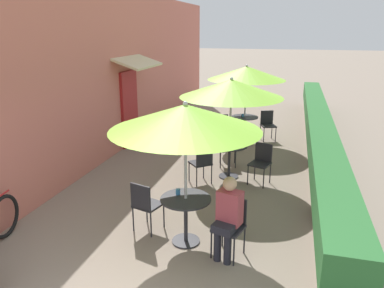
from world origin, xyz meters
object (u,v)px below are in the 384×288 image
(cafe_chair_near_left, at_px, (231,222))
(cafe_chair_near_right, at_px, (145,203))
(patio_table_mid, at_px, (229,154))
(cafe_chair_mid_left, at_px, (225,145))
(coffee_cup_far, at_px, (243,115))
(patio_umbrella_near, at_px, (185,117))
(patio_table_far, at_px, (244,123))
(cafe_chair_mid_right, at_px, (202,161))
(patio_table_near, at_px, (186,210))
(seated_patron_near_left, at_px, (228,215))
(coffee_cup_mid, at_px, (227,142))
(cafe_chair_far_right, at_px, (268,123))
(cafe_chair_mid_back, at_px, (261,160))
(patio_umbrella_far, at_px, (247,73))
(coffee_cup_near, at_px, (178,192))
(cafe_chair_far_left, at_px, (220,126))
(patio_umbrella_mid, at_px, (231,88))

(cafe_chair_near_left, distance_m, cafe_chair_near_right, 1.47)
(patio_table_mid, bearing_deg, cafe_chair_mid_left, 108.01)
(cafe_chair_near_right, height_order, coffee_cup_far, cafe_chair_near_right)
(patio_umbrella_near, bearing_deg, patio_table_mid, 86.23)
(patio_table_far, bearing_deg, cafe_chair_mid_right, -97.40)
(patio_table_near, relative_size, seated_patron_near_left, 0.62)
(patio_table_near, distance_m, patio_table_far, 5.72)
(patio_umbrella_near, distance_m, coffee_cup_mid, 3.15)
(seated_patron_near_left, xyz_separation_m, cafe_chair_far_right, (0.10, 6.29, -0.17))
(seated_patron_near_left, height_order, cafe_chair_far_right, seated_patron_near_left)
(cafe_chair_mid_back, bearing_deg, patio_table_mid, 5.99)
(patio_table_near, bearing_deg, patio_umbrella_far, 88.59)
(coffee_cup_near, distance_m, cafe_chair_far_left, 5.30)
(patio_table_near, distance_m, cafe_chair_near_right, 0.73)
(patio_table_near, distance_m, patio_umbrella_near, 1.46)
(cafe_chair_mid_right, bearing_deg, patio_table_far, 40.58)
(cafe_chair_near_left, bearing_deg, coffee_cup_near, 1.71)
(patio_umbrella_near, height_order, cafe_chair_far_left, patio_umbrella_near)
(cafe_chair_mid_left, xyz_separation_m, cafe_chair_far_right, (0.83, 2.52, 0.00))
(cafe_chair_near_left, distance_m, cafe_chair_mid_right, 2.63)
(seated_patron_near_left, distance_m, cafe_chair_near_right, 1.47)
(cafe_chair_mid_left, relative_size, patio_umbrella_far, 0.39)
(patio_table_far, bearing_deg, coffee_cup_near, -92.98)
(cafe_chair_near_right, distance_m, patio_table_mid, 2.86)
(cafe_chair_near_left, distance_m, cafe_chair_far_right, 6.19)
(cafe_chair_near_right, relative_size, patio_table_mid, 1.12)
(patio_umbrella_mid, relative_size, patio_umbrella_far, 1.00)
(coffee_cup_near, xyz_separation_m, cafe_chair_mid_left, (0.11, 3.44, -0.28))
(patio_umbrella_near, relative_size, cafe_chair_near_left, 2.57)
(patio_table_mid, bearing_deg, coffee_cup_mid, 132.87)
(patio_table_near, distance_m, seated_patron_near_left, 0.74)
(cafe_chair_mid_left, relative_size, cafe_chair_mid_back, 1.00)
(coffee_cup_near, relative_size, cafe_chair_mid_back, 0.10)
(cafe_chair_far_left, bearing_deg, patio_umbrella_far, 5.99)
(cafe_chair_near_right, relative_size, patio_table_far, 1.12)
(coffee_cup_far, bearing_deg, patio_table_far, 52.45)
(cafe_chair_mid_back, distance_m, patio_umbrella_far, 3.46)
(coffee_cup_mid, bearing_deg, patio_table_mid, -47.13)
(coffee_cup_near, distance_m, coffee_cup_far, 5.55)
(cafe_chair_near_right, xyz_separation_m, coffee_cup_near, (0.57, -0.03, 0.28))
(cafe_chair_mid_right, distance_m, patio_umbrella_far, 3.76)
(patio_umbrella_near, height_order, patio_umbrella_mid, same)
(seated_patron_near_left, relative_size, cafe_chair_near_right, 1.44)
(coffee_cup_near, bearing_deg, coffee_cup_mid, 84.48)
(cafe_chair_far_left, bearing_deg, seated_patron_near_left, -99.81)
(coffee_cup_mid, relative_size, patio_umbrella_far, 0.04)
(seated_patron_near_left, xyz_separation_m, patio_table_far, (-0.55, 5.95, -0.14))
(patio_umbrella_near, height_order, cafe_chair_mid_right, patio_umbrella_near)
(coffee_cup_near, distance_m, coffee_cup_mid, 2.83)
(seated_patron_near_left, xyz_separation_m, cafe_chair_mid_right, (-0.99, 2.53, -0.17))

